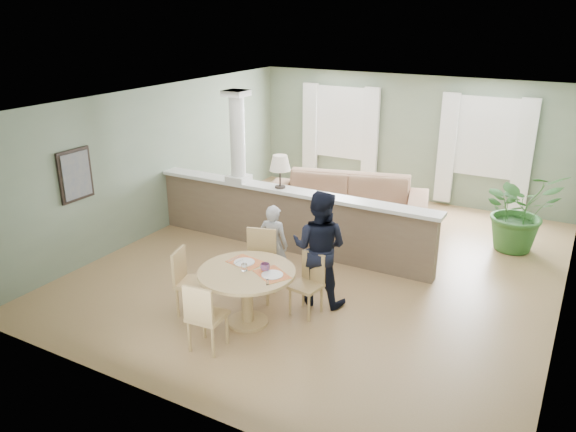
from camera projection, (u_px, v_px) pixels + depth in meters
The scene contains 12 objects.
ground at pixel (329, 264), 9.33m from camera, with size 8.00×8.00×0.00m, color #A98159.
room_shell at pixel (347, 149), 9.23m from camera, with size 7.02×8.02×2.71m.
pony_wall at pixel (283, 210), 9.70m from camera, with size 5.32×0.38×2.70m.
sofa at pixel (345, 200), 10.99m from camera, with size 3.15×1.23×0.92m, color #855E49.
houseplant at pixel (519, 210), 9.67m from camera, with size 1.30×1.13×1.45m, color #2E5F26.
dining_table at pixel (248, 282), 7.37m from camera, with size 1.28×1.28×0.88m.
chair_far_boy at pixel (260, 261), 8.12m from camera, with size 0.57×0.57×1.01m.
chair_far_man at pixel (309, 281), 7.71m from camera, with size 0.43×0.43×0.86m.
chair_near at pixel (204, 314), 6.79m from camera, with size 0.45×0.45×0.92m.
chair_side at pixel (188, 278), 7.69m from camera, with size 0.51×0.51×0.93m.
child_person at pixel (273, 245), 8.48m from camera, with size 0.46×0.30×1.27m, color #A6A6AC.
man_person at pixel (319, 248), 7.86m from camera, with size 0.82×0.64×1.68m, color black.
Camera 1 is at (3.52, -7.74, 3.98)m, focal length 35.00 mm.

